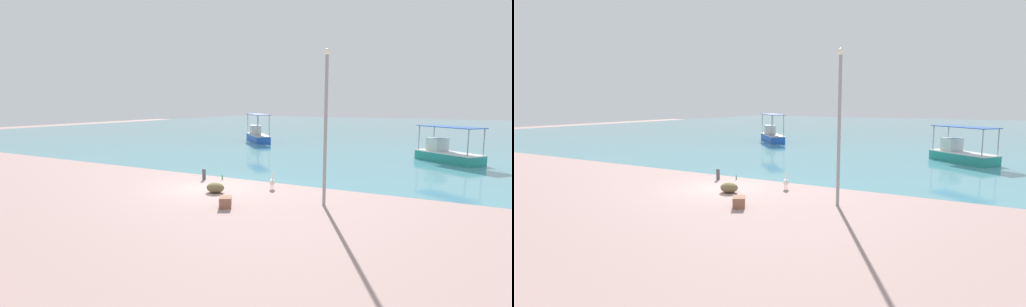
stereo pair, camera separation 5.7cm
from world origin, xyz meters
The scene contains 10 objects.
ground centered at (0.00, 0.00, 0.00)m, with size 120.00×120.00×0.00m, color #A88782.
harbor_water centered at (0.00, 48.00, 0.00)m, with size 110.00×90.00×0.00m, color teal.
fishing_boat_outer centered at (9.97, 15.96, 0.64)m, with size 4.93×4.39×2.60m.
fishing_boat_near_left centered at (-9.63, 22.56, 0.68)m, with size 5.06×5.47×3.02m.
pelican centered at (2.95, 1.57, 0.38)m, with size 0.47×0.77×0.80m.
lamp_post centered at (6.37, -0.26, 3.64)m, with size 0.28×0.28×6.55m.
mooring_bollard centered at (-1.50, 1.80, 0.34)m, with size 0.21×0.21×0.63m.
net_pile centered at (0.92, -0.53, 0.24)m, with size 0.90×0.77×0.49m, color brown.
cargo_crate centered at (2.86, -2.54, 0.22)m, with size 0.73×0.50×0.44m, color #905E47.
glass_bottle centered at (-0.64, 2.37, 0.11)m, with size 0.07×0.07×0.27m.
Camera 2 is at (12.04, -16.09, 4.40)m, focal length 28.00 mm.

